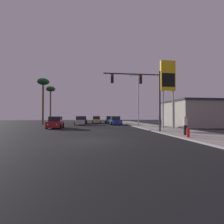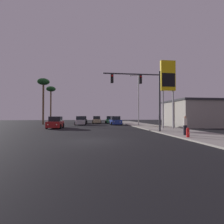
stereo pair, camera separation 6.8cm
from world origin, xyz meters
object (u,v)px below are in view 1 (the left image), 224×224
at_px(car_green, 110,120).
at_px(gas_station_sign, 168,79).
at_px(car_red, 55,123).
at_px(car_tan, 96,120).
at_px(street_lamp, 138,97).
at_px(car_black, 83,120).
at_px(pedestrian_on_sidewalk, 185,125).
at_px(palm_tree_far, 51,91).
at_px(fire_hydrant, 188,132).
at_px(car_blue, 115,121).
at_px(palm_tree_mid, 43,84).
at_px(traffic_light_mast, 144,89).
at_px(car_silver, 80,121).

distance_m(car_green, gas_station_sign, 20.44).
bearing_deg(car_red, car_tan, -112.58).
bearing_deg(car_tan, street_lamp, 122.27).
bearing_deg(car_red, car_black, -102.27).
bearing_deg(car_tan, pedestrian_on_sidewalk, 104.57).
bearing_deg(palm_tree_far, fire_hydrant, -62.51).
bearing_deg(car_green, pedestrian_on_sidewalk, 99.01).
xyz_separation_m(car_blue, palm_tree_far, (-15.01, 12.83, 7.39)).
relative_size(car_blue, pedestrian_on_sidewalk, 2.60).
height_order(street_lamp, gas_station_sign, same).
relative_size(pedestrian_on_sidewalk, palm_tree_mid, 0.18).
distance_m(car_green, palm_tree_far, 17.53).
bearing_deg(pedestrian_on_sidewalk, car_blue, 99.29).
relative_size(street_lamp, gas_station_sign, 1.00).
bearing_deg(car_black, car_tan, -171.22).
bearing_deg(street_lamp, palm_tree_mid, 159.97).
relative_size(car_green, palm_tree_far, 0.46).
distance_m(traffic_light_mast, palm_tree_mid, 24.30).
relative_size(car_tan, traffic_light_mast, 0.67).
relative_size(traffic_light_mast, palm_tree_mid, 0.70).
height_order(car_black, pedestrian_on_sidewalk, pedestrian_on_sidewalk).
bearing_deg(gas_station_sign, traffic_light_mast, -138.83).
height_order(car_green, palm_tree_mid, palm_tree_mid).
bearing_deg(fire_hydrant, car_green, 95.93).
bearing_deg(car_black, car_green, 177.68).
bearing_deg(car_tan, car_black, 9.29).
bearing_deg(car_blue, car_tan, -68.33).
distance_m(gas_station_sign, palm_tree_far, 32.05).
distance_m(car_black, car_red, 15.54).
height_order(car_tan, palm_tree_mid, palm_tree_mid).
relative_size(car_red, fire_hydrant, 5.67).
distance_m(pedestrian_on_sidewalk, palm_tree_far, 37.90).
bearing_deg(car_tan, gas_station_sign, 114.84).
height_order(car_black, car_green, same).
height_order(car_black, fire_hydrant, car_black).
height_order(palm_tree_mid, palm_tree_far, palm_tree_far).
distance_m(car_green, fire_hydrant, 28.04).
bearing_deg(gas_station_sign, palm_tree_mid, 143.05).
height_order(car_silver, pedestrian_on_sidewalk, pedestrian_on_sidewalk).
bearing_deg(traffic_light_mast, pedestrian_on_sidewalk, -56.65).
relative_size(car_green, palm_tree_mid, 0.46).
xyz_separation_m(fire_hydrant, pedestrian_on_sidewalk, (0.60, 1.41, 0.55)).
relative_size(street_lamp, pedestrian_on_sidewalk, 5.39).
relative_size(car_tan, pedestrian_on_sidewalk, 2.59).
xyz_separation_m(car_green, gas_station_sign, (5.56, -18.78, 5.86)).
relative_size(car_tan, palm_tree_mid, 0.46).
bearing_deg(car_black, pedestrian_on_sidewalk, 110.56).
relative_size(car_green, pedestrian_on_sidewalk, 2.59).
height_order(car_tan, car_red, same).
distance_m(car_blue, traffic_light_mast, 16.38).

